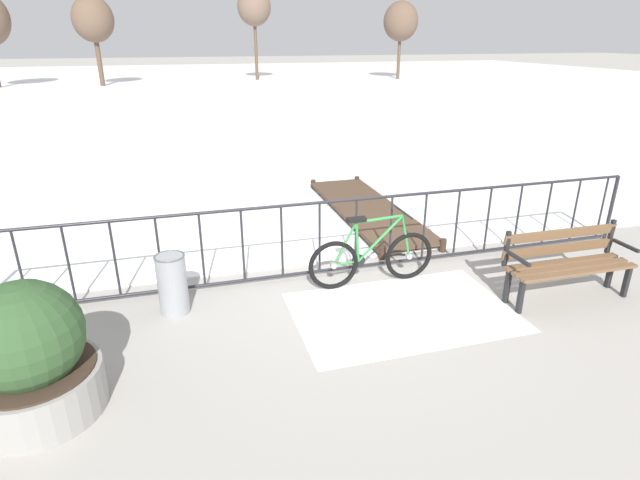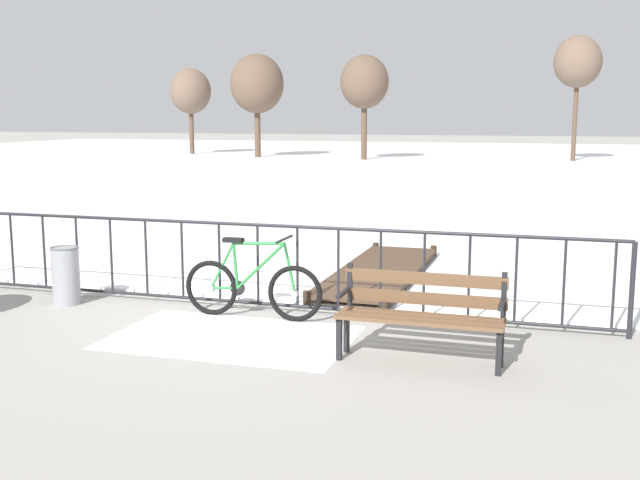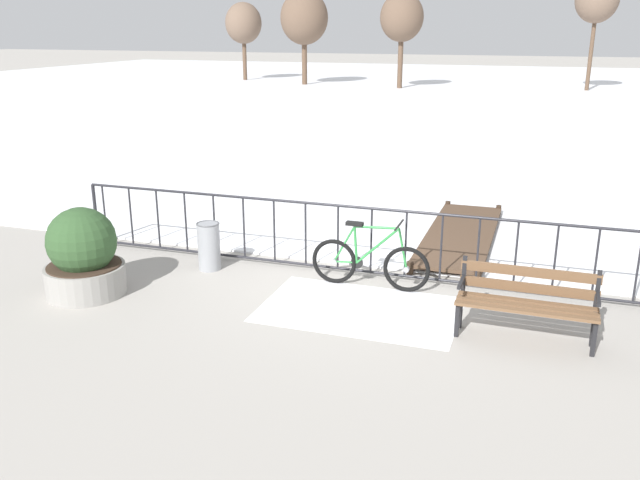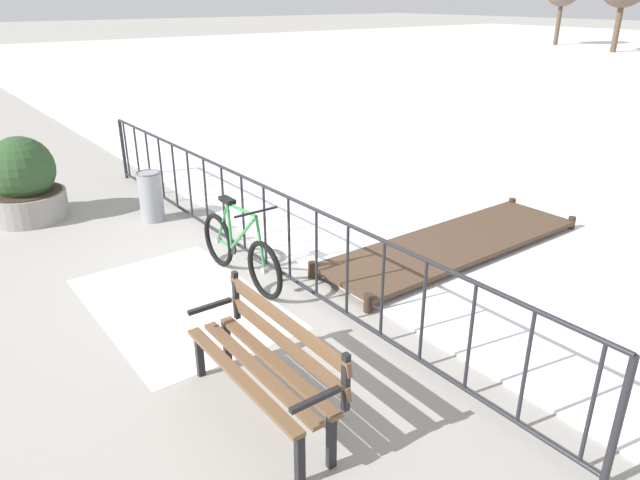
{
  "view_description": "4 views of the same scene",
  "coord_description": "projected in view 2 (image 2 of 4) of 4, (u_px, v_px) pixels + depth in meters",
  "views": [
    {
      "loc": [
        -1.97,
        -5.97,
        3.04
      ],
      "look_at": [
        -0.3,
        -0.19,
        0.61
      ],
      "focal_mm": 28.43,
      "sensor_mm": 36.0,
      "label": 1
    },
    {
      "loc": [
        3.68,
        -8.59,
        2.37
      ],
      "look_at": [
        1.04,
        0.0,
        0.9
      ],
      "focal_mm": 43.39,
      "sensor_mm": 36.0,
      "label": 2
    },
    {
      "loc": [
        2.53,
        -9.04,
        3.55
      ],
      "look_at": [
        -0.25,
        -0.83,
        0.77
      ],
      "focal_mm": 37.67,
      "sensor_mm": 36.0,
      "label": 3
    },
    {
      "loc": [
        5.72,
        -3.3,
        3.06
      ],
      "look_at": [
        1.21,
        0.09,
        0.68
      ],
      "focal_mm": 32.59,
      "sensor_mm": 36.0,
      "label": 4
    }
  ],
  "objects": [
    {
      "name": "frozen_pond",
      "position": [
        475.0,
        165.0,
        36.35
      ],
      "size": [
        80.0,
        56.0,
        0.03
      ],
      "primitive_type": "cube",
      "color": "white",
      "rests_on": "ground"
    },
    {
      "name": "wooden_dock",
      "position": [
        380.0,
        271.0,
        11.24
      ],
      "size": [
        1.1,
        3.9,
        0.2
      ],
      "color": "#4C3828",
      "rests_on": "ground"
    },
    {
      "name": "trash_bin",
      "position": [
        66.0,
        275.0,
        9.7
      ],
      "size": [
        0.35,
        0.35,
        0.73
      ],
      "color": "gray",
      "rests_on": "ground"
    },
    {
      "name": "snow_patch",
      "position": [
        232.0,
        337.0,
        8.3
      ],
      "size": [
        2.57,
        1.66,
        0.01
      ],
      "primitive_type": "cube",
      "color": "white",
      "rests_on": "ground"
    },
    {
      "name": "tree_east_mid",
      "position": [
        364.0,
        83.0,
        39.77
      ],
      "size": [
        2.5,
        2.5,
        5.39
      ],
      "color": "brown",
      "rests_on": "ground"
    },
    {
      "name": "tree_far_west",
      "position": [
        257.0,
        84.0,
        42.18
      ],
      "size": [
        2.92,
        2.92,
        5.62
      ],
      "color": "brown",
      "rests_on": "ground"
    },
    {
      "name": "railing_fence",
      "position": [
        239.0,
        264.0,
        9.46
      ],
      "size": [
        9.06,
        0.06,
        1.07
      ],
      "color": "#232328",
      "rests_on": "ground"
    },
    {
      "name": "ground_plane",
      "position": [
        239.0,
        308.0,
        9.55
      ],
      "size": [
        160.0,
        160.0,
        0.0
      ],
      "primitive_type": "plane",
      "color": "#9E9991"
    },
    {
      "name": "tree_west_mid",
      "position": [
        578.0,
        63.0,
        38.46
      ],
      "size": [
        2.34,
        2.34,
        6.24
      ],
      "color": "brown",
      "rests_on": "ground"
    },
    {
      "name": "park_bench",
      "position": [
        422.0,
        309.0,
        7.45
      ],
      "size": [
        1.61,
        0.5,
        0.89
      ],
      "color": "brown",
      "rests_on": "ground"
    },
    {
      "name": "tree_centre",
      "position": [
        191.0,
        92.0,
        45.7
      ],
      "size": [
        2.41,
        2.41,
        5.04
      ],
      "color": "brown",
      "rests_on": "ground"
    },
    {
      "name": "bicycle_near_railing",
      "position": [
        252.0,
        287.0,
        9.02
      ],
      "size": [
        1.71,
        0.52,
        0.97
      ],
      "color": "black",
      "rests_on": "ground"
    }
  ]
}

